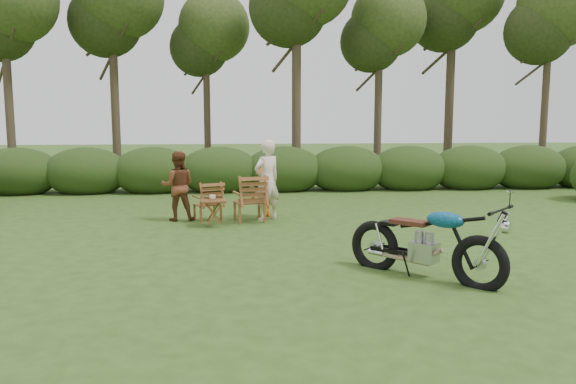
{
  "coord_description": "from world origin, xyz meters",
  "views": [
    {
      "loc": [
        -1.49,
        -8.38,
        2.29
      ],
      "look_at": [
        -0.53,
        1.92,
        0.9
      ],
      "focal_mm": 35.0,
      "sensor_mm": 36.0,
      "label": 1
    }
  ],
  "objects": [
    {
      "name": "side_table",
      "position": [
        -1.97,
        3.3,
        0.28
      ],
      "size": [
        0.6,
        0.52,
        0.56
      ],
      "primitive_type": null,
      "rotation": [
        0.0,
        0.0,
        0.12
      ],
      "color": "#5D2C17",
      "rests_on": "ground"
    },
    {
      "name": "child",
      "position": [
        -0.83,
        4.38,
        0.0
      ],
      "size": [
        0.85,
        0.69,
        1.15
      ],
      "primitive_type": "imported",
      "rotation": [
        0.0,
        0.0,
        3.57
      ],
      "color": "#CE6013",
      "rests_on": "ground"
    },
    {
      "name": "lawn_chair_left",
      "position": [
        -2.13,
        4.01,
        0.0
      ],
      "size": [
        0.79,
        0.79,
        0.87
      ],
      "primitive_type": null,
      "rotation": [
        0.0,
        0.0,
        3.55
      ],
      "color": "brown",
      "rests_on": "ground"
    },
    {
      "name": "cup",
      "position": [
        -1.99,
        3.34,
        0.62
      ],
      "size": [
        0.13,
        0.13,
        0.1
      ],
      "primitive_type": "imported",
      "rotation": [
        0.0,
        0.0,
        0.0
      ],
      "color": "beige",
      "rests_on": "side_table"
    },
    {
      "name": "lawn_chair_right",
      "position": [
        -1.2,
        3.81,
        0.0
      ],
      "size": [
        0.85,
        0.85,
        1.03
      ],
      "primitive_type": null,
      "rotation": [
        0.0,
        0.0,
        3.37
      ],
      "color": "brown",
      "rests_on": "ground"
    },
    {
      "name": "ground",
      "position": [
        0.0,
        0.0,
        0.0
      ],
      "size": [
        80.0,
        80.0,
        0.0
      ],
      "primitive_type": "plane",
      "color": "#2C4717",
      "rests_on": "ground"
    },
    {
      "name": "motorcycle",
      "position": [
        1.18,
        -0.75,
        0.0
      ],
      "size": [
        2.23,
        2.24,
        1.31
      ],
      "primitive_type": null,
      "rotation": [
        0.0,
        0.0,
        -0.79
      ],
      "color": "#0E7DBA",
      "rests_on": "ground"
    },
    {
      "name": "tree_line",
      "position": [
        0.5,
        9.74,
        3.81
      ],
      "size": [
        22.52,
        11.62,
        8.14
      ],
      "color": "#3A2F1F",
      "rests_on": "ground"
    },
    {
      "name": "adult_b",
      "position": [
        -2.78,
        4.1,
        0.0
      ],
      "size": [
        0.77,
        0.62,
        1.54
      ],
      "primitive_type": "imported",
      "rotation": [
        0.0,
        0.0,
        3.19
      ],
      "color": "brown",
      "rests_on": "ground"
    },
    {
      "name": "adult_a",
      "position": [
        -0.81,
        3.99,
        0.0
      ],
      "size": [
        0.78,
        0.72,
        1.79
      ],
      "primitive_type": "imported",
      "rotation": [
        0.0,
        0.0,
        3.74
      ],
      "color": "#F1DCC6",
      "rests_on": "ground"
    }
  ]
}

